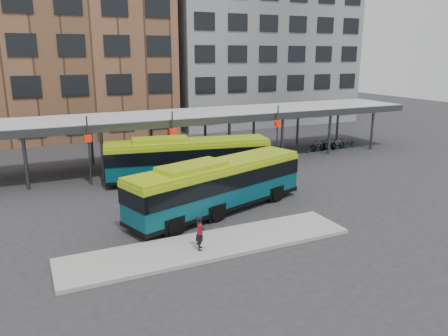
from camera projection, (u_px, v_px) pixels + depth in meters
ground at (276, 210)px, 25.52m from camera, size 120.00×120.00×0.00m
boarding_island at (210, 245)px, 20.61m from camera, size 14.00×3.00×0.18m
canopy at (194, 116)px, 35.77m from camera, size 40.00×6.53×4.80m
building_brick at (41, 33)px, 46.64m from camera, size 26.00×14.00×22.00m
building_grey at (254, 44)px, 57.55m from camera, size 24.00×14.00×20.00m
bus_front at (218, 184)px, 24.86m from camera, size 11.60×5.75×3.14m
bus_rear at (187, 158)px, 31.09m from camera, size 11.83×4.47×3.19m
pedestrian at (200, 232)px, 19.76m from camera, size 0.61×0.72×1.67m
bike_rack at (328, 145)px, 41.23m from camera, size 6.08×1.49×1.06m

